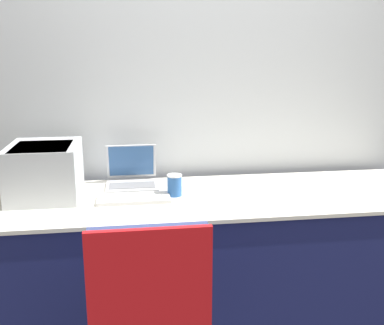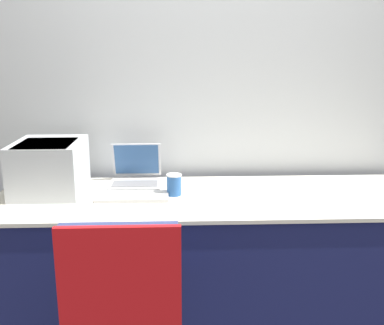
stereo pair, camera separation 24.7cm
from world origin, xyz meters
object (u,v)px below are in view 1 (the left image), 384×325
Objects in this scene: laptop_left at (132,177)px; coffee_cup at (175,185)px; chair at (150,312)px; external_keyboard at (134,198)px; printer at (45,169)px.

laptop_left reaches higher than coffee_cup.
coffee_cup is at bearing -45.14° from laptop_left.
external_keyboard is at bearing 92.59° from chair.
printer is 3.65× the size of coffee_cup.
printer reaches higher than coffee_cup.
external_keyboard is 0.85m from chair.
printer is 1.42× the size of laptop_left.
laptop_left is at bearing 17.36° from printer.
laptop_left is 0.79× the size of external_keyboard.
chair reaches higher than coffee_cup.
external_keyboard is 3.24× the size of coffee_cup.
laptop_left is 0.33m from coffee_cup.
chair is (0.51, -0.97, -0.31)m from printer.
chair is at bearing -87.41° from external_keyboard.
laptop_left reaches higher than chair.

